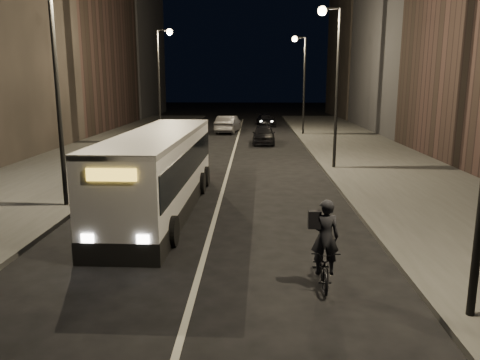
# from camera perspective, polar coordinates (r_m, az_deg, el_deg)

# --- Properties ---
(ground) EXTENTS (180.00, 180.00, 0.00)m
(ground) POSITION_cam_1_polar(r_m,az_deg,el_deg) (13.46, -4.13, -8.27)
(ground) COLOR black
(ground) RESTS_ON ground
(sidewalk_right) EXTENTS (7.00, 70.00, 0.16)m
(sidewalk_right) POSITION_cam_1_polar(r_m,az_deg,el_deg) (27.89, 16.56, 2.07)
(sidewalk_right) COLOR #343432
(sidewalk_right) RESTS_ON ground
(sidewalk_left) EXTENTS (7.00, 70.00, 0.16)m
(sidewalk_left) POSITION_cam_1_polar(r_m,az_deg,el_deg) (28.68, -18.40, 2.22)
(sidewalk_left) COLOR #343432
(sidewalk_left) RESTS_ON ground
(building_row_right) EXTENTS (8.00, 61.00, 21.00)m
(building_row_right) POSITION_cam_1_polar(r_m,az_deg,el_deg) (43.06, 22.87, 18.93)
(building_row_right) COLOR black
(building_row_right) RESTS_ON ground
(building_row_left) EXTENTS (8.00, 61.00, 22.00)m
(building_row_left) POSITION_cam_1_polar(r_m,az_deg,el_deg) (45.01, -22.31, 19.27)
(building_row_left) COLOR black
(building_row_left) RESTS_ON ground
(streetlight_right_mid) EXTENTS (1.20, 0.44, 8.12)m
(streetlight_right_mid) POSITION_cam_1_polar(r_m,az_deg,el_deg) (24.89, 11.24, 13.42)
(streetlight_right_mid) COLOR black
(streetlight_right_mid) RESTS_ON sidewalk_right
(streetlight_right_far) EXTENTS (1.20, 0.44, 8.12)m
(streetlight_right_far) POSITION_cam_1_polar(r_m,az_deg,el_deg) (40.76, 7.50, 12.91)
(streetlight_right_far) COLOR black
(streetlight_right_far) RESTS_ON sidewalk_right
(streetlight_left_near) EXTENTS (1.20, 0.44, 8.12)m
(streetlight_left_near) POSITION_cam_1_polar(r_m,az_deg,el_deg) (17.86, -20.82, 13.51)
(streetlight_left_near) COLOR black
(streetlight_left_near) RESTS_ON sidewalk_left
(streetlight_left_far) EXTENTS (1.20, 0.44, 8.12)m
(streetlight_left_far) POSITION_cam_1_polar(r_m,az_deg,el_deg) (35.20, -9.48, 13.01)
(streetlight_left_far) COLOR black
(streetlight_left_far) RESTS_ON sidewalk_left
(city_bus) EXTENTS (2.71, 10.77, 2.88)m
(city_bus) POSITION_cam_1_polar(r_m,az_deg,el_deg) (17.09, -9.71, 1.43)
(city_bus) COLOR silver
(city_bus) RESTS_ON ground
(cyclist_on_bicycle) EXTENTS (0.67, 1.83, 2.10)m
(cyclist_on_bicycle) POSITION_cam_1_polar(r_m,az_deg,el_deg) (11.04, 10.11, -9.21)
(cyclist_on_bicycle) COLOR black
(cyclist_on_bicycle) RESTS_ON ground
(car_near) EXTENTS (1.73, 4.12, 1.39)m
(car_near) POSITION_cam_1_polar(r_m,az_deg,el_deg) (35.31, 2.90, 5.56)
(car_near) COLOR black
(car_near) RESTS_ON ground
(car_mid) EXTENTS (2.27, 4.91, 1.56)m
(car_mid) POSITION_cam_1_polar(r_m,az_deg,el_deg) (42.85, -1.46, 6.83)
(car_mid) COLOR #39393B
(car_mid) RESTS_ON ground
(car_far) EXTENTS (2.18, 4.33, 1.21)m
(car_far) POSITION_cam_1_polar(r_m,az_deg,el_deg) (49.40, 3.19, 7.30)
(car_far) COLOR black
(car_far) RESTS_ON ground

